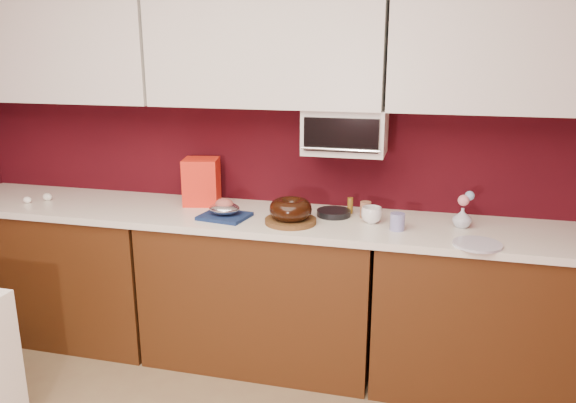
# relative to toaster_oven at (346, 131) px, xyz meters

# --- Properties ---
(wall_back) EXTENTS (4.00, 0.02, 2.50)m
(wall_back) POSITION_rel_toaster_oven_xyz_m (-0.45, 0.15, -0.12)
(wall_back) COLOR #3D080F
(wall_back) RESTS_ON floor
(base_cabinet_left) EXTENTS (1.31, 0.58, 0.86)m
(base_cabinet_left) POSITION_rel_toaster_oven_xyz_m (-1.78, -0.17, -0.95)
(base_cabinet_left) COLOR #48250E
(base_cabinet_left) RESTS_ON floor
(base_cabinet_center) EXTENTS (1.31, 0.58, 0.86)m
(base_cabinet_center) POSITION_rel_toaster_oven_xyz_m (-0.45, -0.17, -0.95)
(base_cabinet_center) COLOR #48250E
(base_cabinet_center) RESTS_ON floor
(base_cabinet_right) EXTENTS (1.31, 0.58, 0.86)m
(base_cabinet_right) POSITION_rel_toaster_oven_xyz_m (0.88, -0.17, -0.95)
(base_cabinet_right) COLOR #48250E
(base_cabinet_right) RESTS_ON floor
(countertop) EXTENTS (4.00, 0.62, 0.04)m
(countertop) POSITION_rel_toaster_oven_xyz_m (-0.45, -0.17, -0.49)
(countertop) COLOR white
(countertop) RESTS_ON base_cabinet_center
(upper_cabinet_left) EXTENTS (1.31, 0.33, 0.70)m
(upper_cabinet_left) POSITION_rel_toaster_oven_xyz_m (-1.78, -0.02, 0.48)
(upper_cabinet_left) COLOR white
(upper_cabinet_left) RESTS_ON wall_back
(upper_cabinet_center) EXTENTS (1.31, 0.33, 0.70)m
(upper_cabinet_center) POSITION_rel_toaster_oven_xyz_m (-0.45, -0.02, 0.48)
(upper_cabinet_center) COLOR white
(upper_cabinet_center) RESTS_ON wall_back
(upper_cabinet_right) EXTENTS (1.31, 0.33, 0.70)m
(upper_cabinet_right) POSITION_rel_toaster_oven_xyz_m (0.88, -0.02, 0.48)
(upper_cabinet_right) COLOR white
(upper_cabinet_right) RESTS_ON wall_back
(toaster_oven) EXTENTS (0.45, 0.30, 0.25)m
(toaster_oven) POSITION_rel_toaster_oven_xyz_m (0.00, 0.00, 0.00)
(toaster_oven) COLOR white
(toaster_oven) RESTS_ON upper_cabinet_center
(toaster_oven_door) EXTENTS (0.40, 0.02, 0.18)m
(toaster_oven_door) POSITION_rel_toaster_oven_xyz_m (0.00, -0.16, 0.00)
(toaster_oven_door) COLOR black
(toaster_oven_door) RESTS_ON toaster_oven
(toaster_oven_handle) EXTENTS (0.42, 0.02, 0.02)m
(toaster_oven_handle) POSITION_rel_toaster_oven_xyz_m (0.00, -0.18, -0.07)
(toaster_oven_handle) COLOR silver
(toaster_oven_handle) RESTS_ON toaster_oven
(cake_base) EXTENTS (0.33, 0.33, 0.03)m
(cake_base) POSITION_rel_toaster_oven_xyz_m (-0.25, -0.27, -0.46)
(cake_base) COLOR brown
(cake_base) RESTS_ON countertop
(bundt_cake) EXTENTS (0.28, 0.28, 0.09)m
(bundt_cake) POSITION_rel_toaster_oven_xyz_m (-0.25, -0.27, -0.39)
(bundt_cake) COLOR black
(bundt_cake) RESTS_ON cake_base
(navy_towel) EXTENTS (0.29, 0.26, 0.02)m
(navy_towel) POSITION_rel_toaster_oven_xyz_m (-0.63, -0.27, -0.47)
(navy_towel) COLOR navy
(navy_towel) RESTS_ON countertop
(foil_ham_nest) EXTENTS (0.21, 0.20, 0.06)m
(foil_ham_nest) POSITION_rel_toaster_oven_xyz_m (-0.63, -0.27, -0.42)
(foil_ham_nest) COLOR silver
(foil_ham_nest) RESTS_ON navy_towel
(roasted_ham) EXTENTS (0.12, 0.10, 0.07)m
(roasted_ham) POSITION_rel_toaster_oven_xyz_m (-0.63, -0.27, -0.40)
(roasted_ham) COLOR #B15A51
(roasted_ham) RESTS_ON foil_ham_nest
(pandoro_box) EXTENTS (0.24, 0.22, 0.28)m
(pandoro_box) POSITION_rel_toaster_oven_xyz_m (-0.87, -0.02, -0.34)
(pandoro_box) COLOR red
(pandoro_box) RESTS_ON countertop
(dark_pan) EXTENTS (0.22, 0.22, 0.03)m
(dark_pan) POSITION_rel_toaster_oven_xyz_m (-0.04, -0.07, -0.46)
(dark_pan) COLOR black
(dark_pan) RESTS_ON countertop
(coffee_mug) EXTENTS (0.14, 0.14, 0.11)m
(coffee_mug) POSITION_rel_toaster_oven_xyz_m (0.18, -0.15, -0.42)
(coffee_mug) COLOR white
(coffee_mug) RESTS_ON countertop
(blue_jar) EXTENTS (0.10, 0.10, 0.09)m
(blue_jar) POSITION_rel_toaster_oven_xyz_m (0.32, -0.25, -0.43)
(blue_jar) COLOR navy
(blue_jar) RESTS_ON countertop
(flower_vase) EXTENTS (0.11, 0.11, 0.12)m
(flower_vase) POSITION_rel_toaster_oven_xyz_m (0.65, -0.11, -0.42)
(flower_vase) COLOR silver
(flower_vase) RESTS_ON countertop
(flower_pink) EXTENTS (0.06, 0.06, 0.06)m
(flower_pink) POSITION_rel_toaster_oven_xyz_m (0.65, -0.11, -0.33)
(flower_pink) COLOR pink
(flower_pink) RESTS_ON flower_vase
(flower_blue) EXTENTS (0.05, 0.05, 0.05)m
(flower_blue) POSITION_rel_toaster_oven_xyz_m (0.68, -0.09, -0.30)
(flower_blue) COLOR #81A5CF
(flower_blue) RESTS_ON flower_vase
(china_plate) EXTENTS (0.30, 0.30, 0.01)m
(china_plate) POSITION_rel_toaster_oven_xyz_m (0.71, -0.39, -0.47)
(china_plate) COLOR silver
(china_plate) RESTS_ON countertop
(amber_bottle) EXTENTS (0.04, 0.04, 0.09)m
(amber_bottle) POSITION_rel_toaster_oven_xyz_m (0.04, -0.00, -0.43)
(amber_bottle) COLOR brown
(amber_bottle) RESTS_ON countertop
(paper_cup) EXTENTS (0.08, 0.08, 0.09)m
(paper_cup) POSITION_rel_toaster_oven_xyz_m (0.13, -0.06, -0.43)
(paper_cup) COLOR #9B6546
(paper_cup) RESTS_ON countertop
(egg_left) EXTENTS (0.06, 0.05, 0.04)m
(egg_left) POSITION_rel_toaster_oven_xyz_m (-1.91, -0.27, -0.45)
(egg_left) COLOR white
(egg_left) RESTS_ON countertop
(egg_right) EXTENTS (0.06, 0.05, 0.05)m
(egg_right) POSITION_rel_toaster_oven_xyz_m (-1.83, -0.19, -0.45)
(egg_right) COLOR white
(egg_right) RESTS_ON countertop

